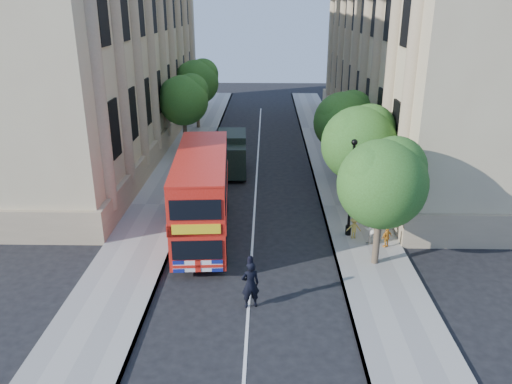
# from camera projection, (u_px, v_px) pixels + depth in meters

# --- Properties ---
(ground) EXTENTS (120.00, 120.00, 0.00)m
(ground) POSITION_uv_depth(u_px,v_px,m) (249.00, 298.00, 20.74)
(ground) COLOR black
(ground) RESTS_ON ground
(pavement_right) EXTENTS (3.50, 80.00, 0.12)m
(pavement_right) POSITION_uv_depth(u_px,v_px,m) (350.00, 207.00, 29.95)
(pavement_right) COLOR gray
(pavement_right) RESTS_ON ground
(pavement_left) EXTENTS (3.50, 80.00, 0.12)m
(pavement_left) POSITION_uv_depth(u_px,v_px,m) (160.00, 205.00, 30.18)
(pavement_left) COLOR gray
(pavement_left) RESTS_ON ground
(building_right) EXTENTS (12.00, 38.00, 18.00)m
(building_right) POSITION_uv_depth(u_px,v_px,m) (432.00, 37.00, 39.71)
(building_right) COLOR tan
(building_right) RESTS_ON ground
(building_left) EXTENTS (12.00, 38.00, 18.00)m
(building_left) POSITION_uv_depth(u_px,v_px,m) (88.00, 36.00, 40.26)
(building_left) COLOR tan
(building_left) RESTS_ON ground
(tree_right_near) EXTENTS (4.00, 4.00, 6.08)m
(tree_right_near) POSITION_uv_depth(u_px,v_px,m) (383.00, 179.00, 21.95)
(tree_right_near) COLOR #473828
(tree_right_near) RESTS_ON ground
(tree_right_mid) EXTENTS (4.20, 4.20, 6.37)m
(tree_right_mid) POSITION_uv_depth(u_px,v_px,m) (360.00, 140.00, 27.49)
(tree_right_mid) COLOR #473828
(tree_right_mid) RESTS_ON ground
(tree_right_far) EXTENTS (4.00, 4.00, 6.15)m
(tree_right_far) POSITION_uv_depth(u_px,v_px,m) (344.00, 119.00, 33.15)
(tree_right_far) COLOR #473828
(tree_right_far) RESTS_ON ground
(tree_left_far) EXTENTS (4.00, 4.00, 6.30)m
(tree_left_far) POSITION_uv_depth(u_px,v_px,m) (184.00, 97.00, 39.88)
(tree_left_far) COLOR #473828
(tree_left_far) RESTS_ON ground
(tree_left_back) EXTENTS (4.20, 4.20, 6.65)m
(tree_left_back) POSITION_uv_depth(u_px,v_px,m) (197.00, 80.00, 47.26)
(tree_left_back) COLOR #473828
(tree_left_back) RESTS_ON ground
(lamp_post) EXTENTS (0.32, 0.32, 5.16)m
(lamp_post) POSITION_uv_depth(u_px,v_px,m) (351.00, 192.00, 25.36)
(lamp_post) COLOR black
(lamp_post) RESTS_ON pavement_right
(double_decker_bus) EXTENTS (3.13, 9.59, 4.36)m
(double_decker_bus) POSITION_uv_depth(u_px,v_px,m) (202.00, 192.00, 25.59)
(double_decker_bus) COLOR red
(double_decker_bus) RESTS_ON ground
(box_van) EXTENTS (2.25, 5.07, 2.85)m
(box_van) POSITION_uv_depth(u_px,v_px,m) (232.00, 155.00, 35.46)
(box_van) COLOR black
(box_van) RESTS_ON ground
(police_constable) EXTENTS (0.85, 0.67, 2.04)m
(police_constable) POSITION_uv_depth(u_px,v_px,m) (250.00, 284.00, 19.85)
(police_constable) COLOR black
(police_constable) RESTS_ON ground
(woman_pedestrian) EXTENTS (0.75, 0.59, 1.52)m
(woman_pedestrian) POSITION_uv_depth(u_px,v_px,m) (372.00, 229.00, 25.01)
(woman_pedestrian) COLOR silver
(woman_pedestrian) RESTS_ON pavement_right
(child_a) EXTENTS (0.67, 0.55, 1.07)m
(child_a) POSITION_uv_depth(u_px,v_px,m) (387.00, 237.00, 24.70)
(child_a) COLOR orange
(child_a) RESTS_ON pavement_right
(child_b) EXTENTS (0.75, 0.44, 1.14)m
(child_b) POSITION_uv_depth(u_px,v_px,m) (354.00, 228.00, 25.63)
(child_b) COLOR gold
(child_b) RESTS_ON pavement_right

